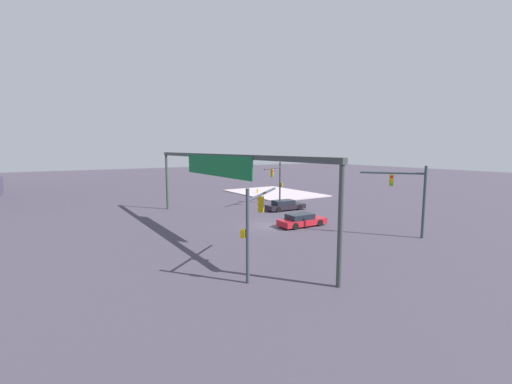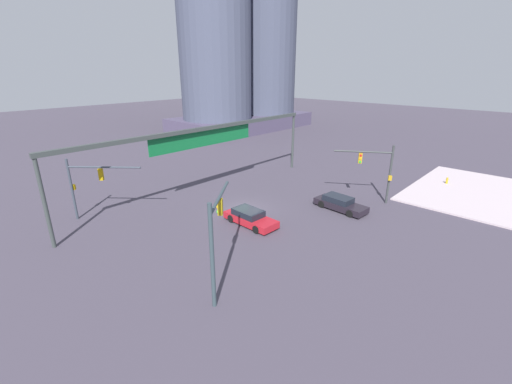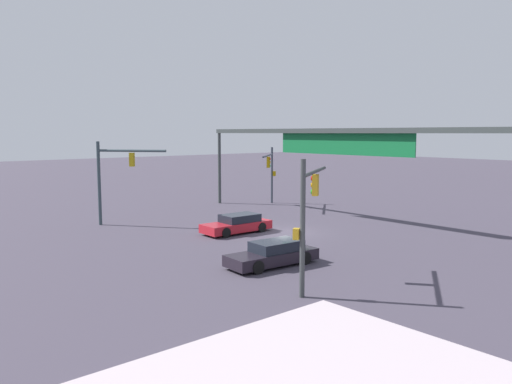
# 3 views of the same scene
# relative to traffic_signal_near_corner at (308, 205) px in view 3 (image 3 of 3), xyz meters

# --- Properties ---
(ground_plane) EXTENTS (203.34, 203.34, 0.00)m
(ground_plane) POSITION_rel_traffic_signal_near_corner_xyz_m (-9.44, 7.71, -3.54)
(ground_plane) COLOR #433C4A
(traffic_signal_near_corner) EXTENTS (2.94, 4.71, 5.50)m
(traffic_signal_near_corner) POSITION_rel_traffic_signal_near_corner_xyz_m (0.00, 0.00, 0.00)
(traffic_signal_near_corner) COLOR #363A3B
(traffic_signal_near_corner) RESTS_ON ground
(traffic_signal_opposite_side) EXTENTS (4.16, 3.25, 5.91)m
(traffic_signal_opposite_side) POSITION_rel_traffic_signal_near_corner_xyz_m (-19.06, 0.43, 0.32)
(traffic_signal_opposite_side) COLOR #324147
(traffic_signal_opposite_side) RESTS_ON ground
(traffic_signal_cross_street) EXTENTS (3.99, 4.88, 5.19)m
(traffic_signal_cross_street) POSITION_rel_traffic_signal_near_corner_xyz_m (-19.48, 15.70, -0.12)
(traffic_signal_cross_street) COLOR #373E49
(traffic_signal_cross_street) RESTS_ON ground
(overhead_sign_gantry) EXTENTS (28.36, 0.43, 6.82)m
(overhead_sign_gantry) POSITION_rel_traffic_signal_near_corner_xyz_m (-9.38, 12.99, 2.32)
(overhead_sign_gantry) COLOR #373D3C
(overhead_sign_gantry) RESTS_ON ground
(sedan_car_approaching) EXTENTS (2.08, 4.85, 1.21)m
(sedan_car_approaching) POSITION_rel_traffic_signal_near_corner_xyz_m (-3.69, 1.48, -2.96)
(sedan_car_approaching) COLOR black
(sedan_car_approaching) RESTS_ON ground
(sedan_car_waiting_far) EXTENTS (2.01, 4.72, 1.21)m
(sedan_car_waiting_far) POSITION_rel_traffic_signal_near_corner_xyz_m (-11.30, 5.32, -2.96)
(sedan_car_waiting_far) COLOR #B21B25
(sedan_car_waiting_far) RESTS_ON ground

